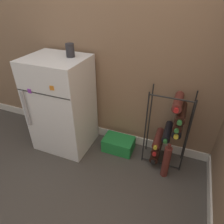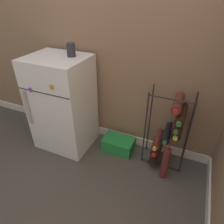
{
  "view_description": "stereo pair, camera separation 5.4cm",
  "coord_description": "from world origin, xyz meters",
  "px_view_note": "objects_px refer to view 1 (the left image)",
  "views": [
    {
      "loc": [
        0.56,
        -1.1,
        1.43
      ],
      "look_at": [
        -0.01,
        0.32,
        0.46
      ],
      "focal_mm": 32.0,
      "sensor_mm": 36.0,
      "label": 1
    },
    {
      "loc": [
        0.61,
        -1.08,
        1.43
      ],
      "look_at": [
        -0.01,
        0.32,
        0.46
      ],
      "focal_mm": 32.0,
      "sensor_mm": 36.0,
      "label": 2
    }
  ],
  "objects_px": {
    "wine_rack": "(169,129)",
    "loose_bottle_floor": "(166,162)",
    "fridge_top_cup": "(70,50)",
    "mini_fridge": "(62,105)",
    "soda_box": "(119,144)"
  },
  "relations": [
    {
      "from": "wine_rack",
      "to": "fridge_top_cup",
      "type": "xyz_separation_m",
      "value": [
        -0.89,
        -0.05,
        0.61
      ]
    },
    {
      "from": "mini_fridge",
      "to": "loose_bottle_floor",
      "type": "relative_size",
      "value": 2.61
    },
    {
      "from": "mini_fridge",
      "to": "wine_rack",
      "type": "height_order",
      "value": "mini_fridge"
    },
    {
      "from": "mini_fridge",
      "to": "wine_rack",
      "type": "xyz_separation_m",
      "value": [
        1.01,
        0.12,
        -0.09
      ]
    },
    {
      "from": "mini_fridge",
      "to": "loose_bottle_floor",
      "type": "xyz_separation_m",
      "value": [
        1.04,
        -0.06,
        -0.3
      ]
    },
    {
      "from": "soda_box",
      "to": "loose_bottle_floor",
      "type": "bearing_deg",
      "value": -17.94
    },
    {
      "from": "mini_fridge",
      "to": "loose_bottle_floor",
      "type": "height_order",
      "value": "mini_fridge"
    },
    {
      "from": "fridge_top_cup",
      "to": "loose_bottle_floor",
      "type": "height_order",
      "value": "fridge_top_cup"
    },
    {
      "from": "fridge_top_cup",
      "to": "loose_bottle_floor",
      "type": "xyz_separation_m",
      "value": [
        0.92,
        -0.13,
        -0.82
      ]
    },
    {
      "from": "mini_fridge",
      "to": "fridge_top_cup",
      "type": "bearing_deg",
      "value": 28.69
    },
    {
      "from": "loose_bottle_floor",
      "to": "fridge_top_cup",
      "type": "bearing_deg",
      "value": 172.01
    },
    {
      "from": "mini_fridge",
      "to": "wine_rack",
      "type": "relative_size",
      "value": 1.26
    },
    {
      "from": "fridge_top_cup",
      "to": "loose_bottle_floor",
      "type": "relative_size",
      "value": 0.31
    },
    {
      "from": "soda_box",
      "to": "loose_bottle_floor",
      "type": "relative_size",
      "value": 0.85
    },
    {
      "from": "wine_rack",
      "to": "loose_bottle_floor",
      "type": "distance_m",
      "value": 0.28
    }
  ]
}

